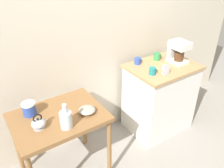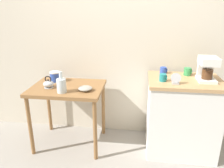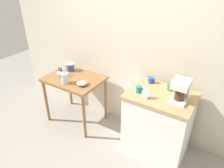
{
  "view_description": "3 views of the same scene",
  "coord_description": "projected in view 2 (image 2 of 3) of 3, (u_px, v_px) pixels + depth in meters",
  "views": [
    {
      "loc": [
        -1.16,
        -1.7,
        2.1
      ],
      "look_at": [
        -0.07,
        -0.06,
        0.93
      ],
      "focal_mm": 37.55,
      "sensor_mm": 36.0,
      "label": 1
    },
    {
      "loc": [
        0.2,
        -2.36,
        1.66
      ],
      "look_at": [
        -0.09,
        -0.1,
        0.85
      ],
      "focal_mm": 35.58,
      "sensor_mm": 36.0,
      "label": 2
    },
    {
      "loc": [
        1.33,
        -2.09,
        2.24
      ],
      "look_at": [
        0.03,
        -0.01,
        0.85
      ],
      "focal_mm": 34.26,
      "sensor_mm": 36.0,
      "label": 3
    }
  ],
  "objects": [
    {
      "name": "canister_enamel",
      "position": [
        55.0,
        77.0,
        2.74
      ],
      "size": [
        0.12,
        0.12,
        0.12
      ],
      "color": "#2D4CAD",
      "rests_on": "wooden_table"
    },
    {
      "name": "coffee_maker",
      "position": [
        207.0,
        68.0,
        2.34
      ],
      "size": [
        0.18,
        0.22,
        0.26
      ],
      "color": "white",
      "rests_on": "kitchen_counter"
    },
    {
      "name": "back_wall",
      "position": [
        133.0,
        28.0,
        2.7
      ],
      "size": [
        4.4,
        0.1,
        2.8
      ],
      "primitive_type": "cube",
      "color": "beige",
      "rests_on": "ground_plane"
    },
    {
      "name": "kitchen_counter",
      "position": [
        181.0,
        116.0,
        2.57
      ],
      "size": [
        0.79,
        0.59,
        0.9
      ],
      "color": "white",
      "rests_on": "ground_plane"
    },
    {
      "name": "wooden_table",
      "position": [
        68.0,
        94.0,
        2.62
      ],
      "size": [
        0.83,
        0.62,
        0.76
      ],
      "color": "olive",
      "rests_on": "ground_plane"
    },
    {
      "name": "table_clock",
      "position": [
        176.0,
        79.0,
        2.26
      ],
      "size": [
        0.1,
        0.05,
        0.12
      ],
      "color": "#B2B5BA",
      "rests_on": "kitchen_counter"
    },
    {
      "name": "bowl_stoneware",
      "position": [
        85.0,
        88.0,
        2.45
      ],
      "size": [
        0.16,
        0.16,
        0.05
      ],
      "color": "#9E998C",
      "rests_on": "wooden_table"
    },
    {
      "name": "mug_tall_green",
      "position": [
        188.0,
        72.0,
        2.55
      ],
      "size": [
        0.09,
        0.08,
        0.09
      ],
      "color": "#338C4C",
      "rests_on": "kitchen_counter"
    },
    {
      "name": "mug_blue",
      "position": [
        163.0,
        70.0,
        2.62
      ],
      "size": [
        0.08,
        0.08,
        0.08
      ],
      "color": "#2D4CAD",
      "rests_on": "kitchen_counter"
    },
    {
      "name": "mug_dark_teal",
      "position": [
        163.0,
        78.0,
        2.35
      ],
      "size": [
        0.08,
        0.07,
        0.08
      ],
      "color": "teal",
      "rests_on": "kitchen_counter"
    },
    {
      "name": "glass_carafe_vase",
      "position": [
        61.0,
        85.0,
        2.39
      ],
      "size": [
        0.1,
        0.1,
        0.23
      ],
      "color": "silver",
      "rests_on": "wooden_table"
    },
    {
      "name": "ground_plane",
      "position": [
        120.0,
        145.0,
        2.79
      ],
      "size": [
        8.0,
        8.0,
        0.0
      ],
      "primitive_type": "plane",
      "color": "gray"
    },
    {
      "name": "teakettle",
      "position": [
        49.0,
        84.0,
        2.53
      ],
      "size": [
        0.15,
        0.12,
        0.14
      ],
      "color": "#B2B5BA",
      "rests_on": "wooden_table"
    }
  ]
}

